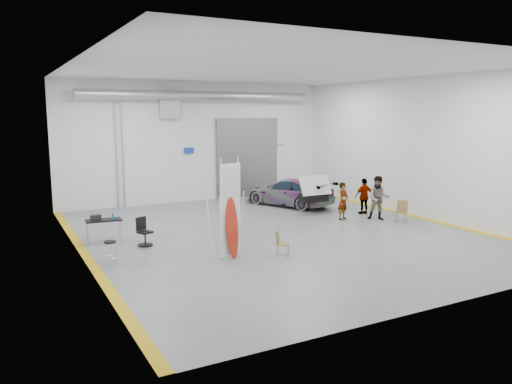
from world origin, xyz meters
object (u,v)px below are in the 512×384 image
folding_chair_far (401,216)px  work_table (102,220)px  person_a (343,201)px  person_c (364,196)px  person_b (379,198)px  sedan_car (290,192)px  surfboard_display (229,219)px  shop_stool (110,253)px  folding_chair_near (282,248)px  office_chair (145,233)px

folding_chair_far → work_table: 11.74m
folding_chair_far → person_a: bearing=-166.5°
person_c → person_a: bearing=22.3°
person_b → person_c: bearing=117.4°
sedan_car → folding_chair_far: 5.83m
person_b → folding_chair_far: (0.40, -0.91, -0.65)m
sedan_car → surfboard_display: size_ratio=1.44×
person_b → person_c: person_b is taller
person_a → work_table: 9.80m
surfboard_display → work_table: size_ratio=2.50×
folding_chair_far → shop_stool: folding_chair_far is taller
sedan_car → shop_stool: 11.34m
person_c → work_table: person_c is taller
folding_chair_near → shop_stool: folding_chair_near is taller
work_table → shop_stool: bearing=-96.4°
person_c → office_chair: bearing=8.6°
folding_chair_far → surfboard_display: bearing=-112.9°
person_a → shop_stool: (-10.07, -1.91, -0.43)m
person_a → person_b: 1.49m
office_chair → surfboard_display: bearing=-78.4°
person_c → folding_chair_far: 2.21m
person_b → folding_chair_near: (-6.35, -2.75, -0.69)m
sedan_car → person_a: (0.30, -3.82, 0.14)m
person_c → folding_chair_near: (-6.62, -3.99, -0.56)m
shop_stool → person_b: bearing=5.9°
work_table → person_b: bearing=-9.2°
person_c → folding_chair_near: bearing=35.6°
person_c → work_table: bearing=1.7°
person_b → person_c: size_ratio=1.16×
person_c → surfboard_display: 8.97m
person_b → shop_stool: bearing=-134.4°
person_b → person_c: (0.27, 1.24, -0.13)m
sedan_car → person_b: person_b is taller
person_b → folding_chair_far: person_b is taller
surfboard_display → shop_stool: bearing=141.3°
folding_chair_near → folding_chair_far: bearing=-32.1°
folding_chair_far → office_chair: 10.35m
office_chair → sedan_car: bearing=3.5°
folding_chair_far → office_chair: (-10.25, 1.44, 0.14)m
surfboard_display → shop_stool: 3.66m
folding_chair_near → work_table: 6.54m
shop_stool → person_c: bearing=11.7°
shop_stool → person_a: bearing=10.7°
person_a → person_c: 1.63m
person_b → folding_chair_near: bearing=-116.9°
folding_chair_far → work_table: size_ratio=0.73×
folding_chair_far → office_chair: office_chair is taller
folding_chair_near → shop_stool: bearing=115.1°
person_a → shop_stool: bearing=166.4°
shop_stool → office_chair: 2.26m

